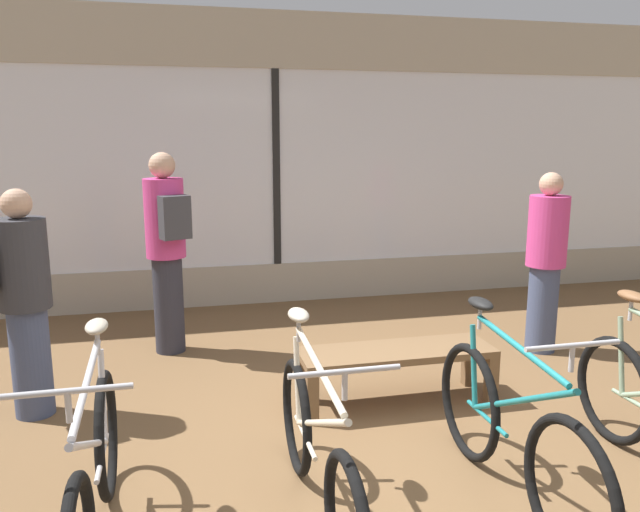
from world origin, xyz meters
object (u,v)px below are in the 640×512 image
customer_mid_floor (167,247)px  bicycle_center_left (317,455)px  bicycle_left (95,479)px  bicycle_center_right (511,433)px  display_bench (396,358)px  customer_by_window (22,297)px  customer_near_rack (546,260)px

customer_mid_floor → bicycle_center_left: bearing=-75.5°
bicycle_center_left → customer_mid_floor: bearing=104.5°
bicycle_left → bicycle_center_right: bearing=-1.2°
bicycle_center_left → display_bench: bearing=55.1°
bicycle_center_left → display_bench: bicycle_center_left is taller
customer_by_window → bicycle_center_left: bearing=-45.0°
bicycle_center_right → display_bench: bearing=96.9°
customer_mid_floor → bicycle_center_right: bearing=-57.9°
bicycle_left → customer_near_rack: 4.10m
bicycle_left → bicycle_center_left: 1.04m
customer_by_window → customer_mid_floor: size_ratio=0.89×
bicycle_center_right → customer_mid_floor: 3.32m
bicycle_center_right → customer_near_rack: size_ratio=1.05×
bicycle_center_right → bicycle_left: bearing=178.8°
bicycle_left → bicycle_center_left: bearing=-0.3°
bicycle_center_left → customer_by_window: customer_by_window is taller
bicycle_left → customer_by_window: bearing=110.5°
bicycle_center_right → customer_mid_floor: size_ratio=0.95×
bicycle_left → display_bench: bicycle_left is taller
bicycle_left → customer_near_rack: bearing=29.3°
bicycle_center_right → customer_mid_floor: bearing=122.1°
bicycle_center_left → customer_by_window: (-1.65, 1.65, 0.47)m
bicycle_center_left → customer_near_rack: (2.52, 2.00, 0.46)m
bicycle_center_left → bicycle_left: bearing=179.7°
bicycle_center_right → customer_mid_floor: customer_mid_floor is taller
bicycle_center_left → bicycle_center_right: (1.03, -0.04, 0.01)m
display_bench → customer_near_rack: 1.87m
customer_mid_floor → customer_by_window: bearing=-131.1°
bicycle_center_left → customer_near_rack: size_ratio=1.09×
customer_near_rack → customer_by_window: size_ratio=1.01×
bicycle_center_left → customer_mid_floor: 2.88m
display_bench → customer_mid_floor: (-1.58, 1.47, 0.62)m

